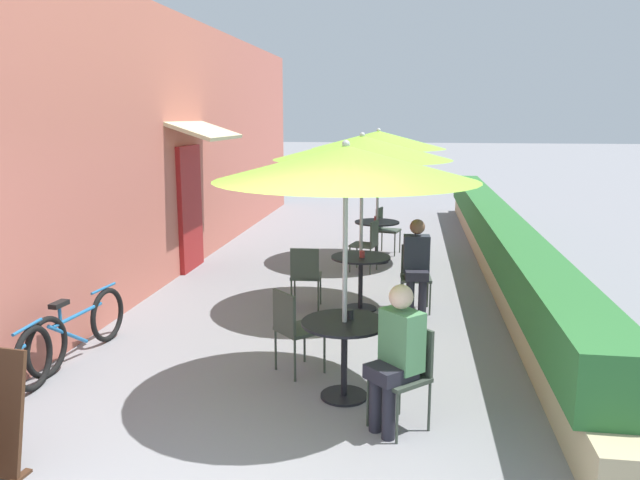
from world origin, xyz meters
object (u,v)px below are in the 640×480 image
object	(u,v)px
cafe_chair_mid_right	(416,272)
cafe_chair_far_left	(368,242)
cafe_chair_near_right	(406,368)
coffee_cup_near	(350,314)
patio_umbrella_near	(346,163)
patio_table_far	(377,232)
seated_patron_near_right	(397,352)
patio_umbrella_far	(379,140)
cafe_chair_mid_left	(306,273)
bicycle_second	(79,329)
coffee_cup_mid	(362,254)
patio_table_near	(344,342)
patio_table_mid	(361,271)
patio_umbrella_mid	(362,148)
cafe_chair_near_left	(293,325)
seated_patron_mid_right	(417,262)
coffee_cup_far	(376,219)
cafe_chair_far_right	(385,227)

from	to	relation	value
cafe_chair_mid_right	cafe_chair_far_left	distance (m)	2.14
cafe_chair_near_right	coffee_cup_near	distance (m)	0.82
patio_umbrella_near	patio_table_far	xyz separation A→B (m)	(-0.01, 5.57, -1.64)
seated_patron_near_right	patio_umbrella_far	xyz separation A→B (m)	(-0.50, 6.12, 1.49)
cafe_chair_near_right	cafe_chair_mid_left	world-z (taller)	same
bicycle_second	coffee_cup_mid	bearing A→B (deg)	41.87
bicycle_second	seated_patron_near_right	bearing A→B (deg)	-12.17
patio_umbrella_near	cafe_chair_far_left	size ratio (longest dim) A/B	2.73
patio_table_near	patio_table_mid	distance (m)	2.72
coffee_cup_mid	patio_table_near	bearing A→B (deg)	-88.94
patio_umbrella_mid	cafe_chair_mid_right	distance (m)	1.82
patio_table_near	cafe_chair_near_left	distance (m)	0.74
cafe_chair_mid_right	bicycle_second	distance (m)	4.27
cafe_chair_near_left	seated_patron_mid_right	bearing A→B (deg)	107.27
cafe_chair_near_left	seated_patron_near_right	distance (m)	1.49
patio_umbrella_near	cafe_chair_far_left	bearing A→B (deg)	91.43
cafe_chair_near_left	cafe_chair_mid_left	distance (m)	2.13
cafe_chair_mid_left	seated_patron_mid_right	size ratio (longest dim) A/B	0.70
coffee_cup_far	cafe_chair_far_right	bearing A→B (deg)	79.16
coffee_cup_mid	seated_patron_near_right	bearing A→B (deg)	-80.53
patio_umbrella_near	cafe_chair_near_left	bearing A→B (deg)	139.91
patio_umbrella_near	cafe_chair_mid_left	bearing A→B (deg)	107.18
patio_table_near	seated_patron_near_right	distance (m)	0.75
cafe_chair_near_right	coffee_cup_far	size ratio (longest dim) A/B	9.67
patio_table_mid	coffee_cup_mid	xyz separation A→B (m)	(0.02, -0.06, 0.24)
seated_patron_mid_right	coffee_cup_far	size ratio (longest dim) A/B	13.89
patio_table_near	patio_table_mid	size ratio (longest dim) A/B	1.00
patio_table_far	patio_umbrella_far	world-z (taller)	patio_umbrella_far
bicycle_second	coffee_cup_near	bearing A→B (deg)	-3.19
cafe_chair_near_left	bicycle_second	xyz separation A→B (m)	(-2.37, 0.07, -0.19)
cafe_chair_mid_left	bicycle_second	xyz separation A→B (m)	(-2.13, -2.05, -0.19)
cafe_chair_near_left	coffee_cup_mid	size ratio (longest dim) A/B	9.67
patio_umbrella_far	coffee_cup_far	world-z (taller)	patio_umbrella_far
cafe_chair_near_right	seated_patron_near_right	xyz separation A→B (m)	(-0.08, -0.08, 0.17)
patio_umbrella_far	cafe_chair_far_right	world-z (taller)	patio_umbrella_far
coffee_cup_near	patio_umbrella_mid	distance (m)	2.98
cafe_chair_mid_right	bicycle_second	xyz separation A→B (m)	(-3.60, -2.29, -0.19)
seated_patron_near_right	coffee_cup_near	size ratio (longest dim) A/B	13.89
cafe_chair_mid_right	seated_patron_mid_right	size ratio (longest dim) A/B	0.70
cafe_chair_mid_right	coffee_cup_far	world-z (taller)	cafe_chair_mid_right
patio_table_far	patio_umbrella_far	distance (m)	1.64
seated_patron_mid_right	patio_umbrella_mid	bearing A→B (deg)	-2.75
cafe_chair_near_right	patio_table_mid	distance (m)	3.26
patio_umbrella_mid	patio_table_far	bearing A→B (deg)	88.84
cafe_chair_near_right	coffee_cup_far	world-z (taller)	cafe_chair_near_right
bicycle_second	cafe_chair_far_right	bearing A→B (deg)	67.92
seated_patron_mid_right	patio_table_mid	bearing A→B (deg)	-2.75
patio_table_far	bicycle_second	size ratio (longest dim) A/B	0.47
cafe_chair_mid_left	patio_table_far	bearing A→B (deg)	71.54
patio_umbrella_near	seated_patron_mid_right	xyz separation A→B (m)	(0.67, 2.73, -1.49)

